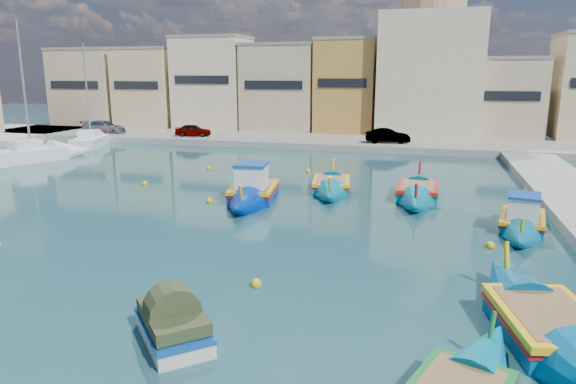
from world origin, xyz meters
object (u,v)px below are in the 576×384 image
at_px(luzzu_cyan_mid, 417,193).
at_px(yacht_midnorth, 49,154).
at_px(luzzu_cyan_south, 547,330).
at_px(tender_near, 173,326).
at_px(luzzu_blue_cabin, 254,192).
at_px(church_block, 431,57).
at_px(yacht_north, 95,140).
at_px(luzzu_turquoise_cabin, 522,222).
at_px(luzzu_green, 331,186).

distance_m(luzzu_cyan_mid, yacht_midnorth, 29.54).
relative_size(luzzu_cyan_south, tender_near, 3.05).
xyz_separation_m(luzzu_blue_cabin, tender_near, (2.95, -15.07, 0.02)).
relative_size(luzzu_blue_cabin, yacht_midnorth, 0.81).
height_order(church_block, tender_near, church_block).
xyz_separation_m(tender_near, yacht_north, (-25.08, 32.14, -0.02)).
distance_m(church_block, yacht_north, 34.74).
height_order(church_block, luzzu_blue_cabin, church_block).
height_order(luzzu_turquoise_cabin, luzzu_cyan_south, same).
bearing_deg(luzzu_cyan_mid, yacht_midnorth, 169.03).
bearing_deg(yacht_midnorth, church_block, 37.06).
xyz_separation_m(church_block, yacht_midnorth, (-29.22, -22.06, -7.95)).
distance_m(luzzu_blue_cabin, tender_near, 15.35).
height_order(luzzu_turquoise_cabin, luzzu_blue_cabin, luzzu_blue_cabin).
bearing_deg(yacht_north, yacht_midnorth, -78.10).
bearing_deg(yacht_midnorth, tender_near, -45.24).
distance_m(church_block, yacht_midnorth, 37.47).
xyz_separation_m(luzzu_turquoise_cabin, tender_near, (-10.42, -13.05, 0.11)).
xyz_separation_m(luzzu_cyan_south, yacht_midnorth, (-32.66, 20.86, 0.16)).
bearing_deg(luzzu_cyan_mid, luzzu_green, 174.93).
relative_size(luzzu_blue_cabin, luzzu_cyan_south, 1.01).
bearing_deg(luzzu_blue_cabin, tender_near, -78.92).
height_order(yacht_north, yacht_midnorth, yacht_midnorth).
bearing_deg(tender_near, luzzu_blue_cabin, 101.08).
distance_m(church_block, luzzu_blue_cabin, 32.72).
xyz_separation_m(church_block, luzzu_cyan_mid, (-0.22, -27.68, -8.13)).
bearing_deg(luzzu_cyan_south, luzzu_cyan_mid, 103.50).
relative_size(luzzu_green, yacht_north, 0.80).
height_order(church_block, luzzu_cyan_south, church_block).
xyz_separation_m(luzzu_turquoise_cabin, luzzu_blue_cabin, (-13.37, 2.01, 0.08)).
relative_size(luzzu_cyan_mid, yacht_midnorth, 0.78).
height_order(luzzu_cyan_south, yacht_north, yacht_north).
bearing_deg(luzzu_cyan_south, luzzu_turquoise_cabin, 84.47).
distance_m(luzzu_turquoise_cabin, luzzu_blue_cabin, 13.52).
bearing_deg(yacht_north, luzzu_cyan_mid, -24.90).
bearing_deg(luzzu_blue_cabin, yacht_north, 142.36).
bearing_deg(luzzu_turquoise_cabin, luzzu_blue_cabin, 171.43).
xyz_separation_m(church_block, luzzu_cyan_south, (3.44, -42.92, -8.11)).
bearing_deg(luzzu_cyan_mid, church_block, 89.55).
distance_m(tender_near, yacht_north, 40.77).
relative_size(luzzu_cyan_mid, luzzu_green, 1.11).
height_order(luzzu_turquoise_cabin, yacht_north, yacht_north).
relative_size(church_block, luzzu_cyan_mid, 2.13).
distance_m(luzzu_cyan_mid, tender_near, 18.73).
bearing_deg(church_block, luzzu_turquoise_cabin, -82.19).
height_order(church_block, luzzu_cyan_mid, church_block).
height_order(luzzu_turquoise_cabin, luzzu_cyan_mid, luzzu_turquoise_cabin).
xyz_separation_m(church_block, tender_near, (-5.97, -45.51, -7.99)).
bearing_deg(tender_near, luzzu_cyan_mid, 72.12).
bearing_deg(yacht_north, luzzu_cyan_south, -40.59).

